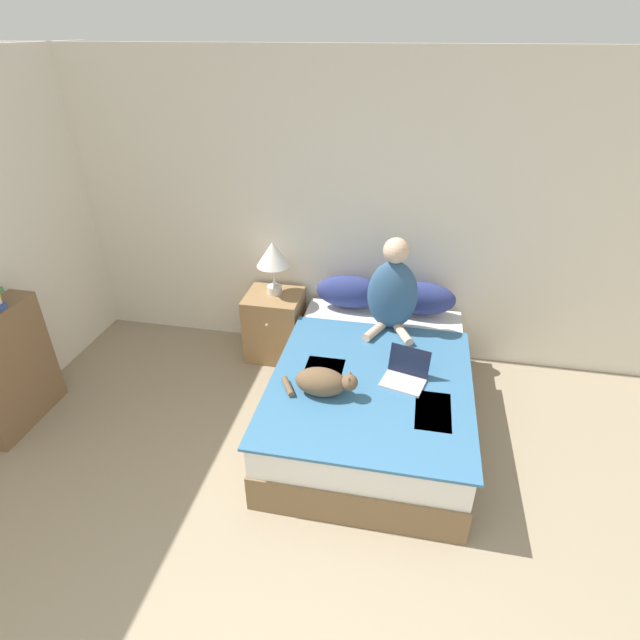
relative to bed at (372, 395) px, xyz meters
name	(u,v)px	position (x,y,z in m)	size (l,w,h in m)	color
wall_back	(350,216)	(-0.35, 1.06, 1.02)	(5.86, 0.05, 2.55)	silver
bed	(372,395)	(0.00, 0.00, 0.00)	(1.39, 1.97, 0.52)	brown
pillow_near	(349,292)	(-0.30, 0.85, 0.41)	(0.58, 0.23, 0.29)	navy
pillow_far	(421,298)	(0.30, 0.85, 0.41)	(0.58, 0.23, 0.29)	navy
person_sitting	(393,292)	(0.07, 0.57, 0.59)	(0.40, 0.39, 0.77)	#33567A
cat_tabby	(323,382)	(-0.30, -0.38, 0.36)	(0.54, 0.20, 0.20)	brown
laptop_open	(405,375)	(0.23, -0.13, 0.31)	(0.34, 0.32, 0.22)	#B7B7BC
nightstand	(275,325)	(-0.97, 0.76, 0.05)	(0.49, 0.47, 0.61)	#937047
table_lamp	(273,256)	(-0.96, 0.80, 0.71)	(0.28, 0.28, 0.48)	beige
bookshelf	(8,369)	(-2.64, -0.50, 0.22)	(0.22, 0.70, 0.95)	brown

